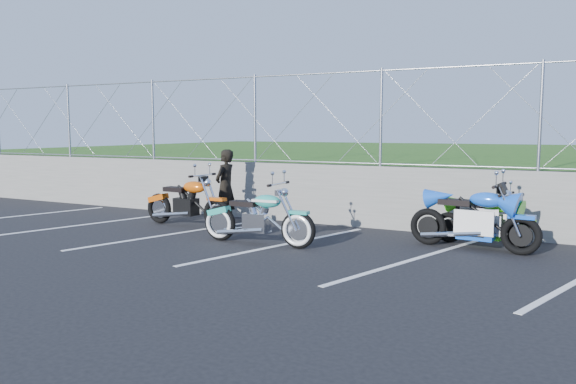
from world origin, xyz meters
The scene contains 10 objects.
ground centered at (0.00, 0.00, 0.00)m, with size 90.00×90.00×0.00m, color black.
retaining_wall centered at (0.00, 3.50, 0.65)m, with size 30.00×0.22×1.30m, color #60615C.
grass_field centered at (0.00, 13.50, 0.65)m, with size 30.00×20.00×1.30m, color #234B14.
chain_link_fence centered at (0.00, 3.50, 2.30)m, with size 28.00×0.03×2.00m.
parking_lines centered at (1.20, 1.00, 0.00)m, with size 18.29×4.31×0.01m.
cruiser_turquoise centered at (-0.38, 0.87, 0.45)m, with size 2.27×0.72×1.13m.
naked_orange centered at (-2.66, 1.80, 0.48)m, with size 2.27×0.77×1.13m.
sportbike_green centered at (3.27, 2.46, 0.42)m, with size 1.86×0.66×0.97m.
sportbike_blue centered at (3.12, 2.15, 0.50)m, with size 2.22×0.79×1.15m.
person_standing centered at (-2.25, 2.61, 0.81)m, with size 0.59×0.39×1.62m, color black.
Camera 1 is at (4.58, -7.71, 2.05)m, focal length 35.00 mm.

